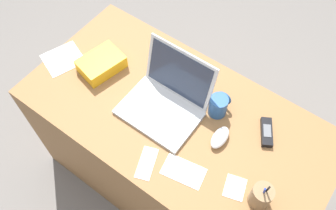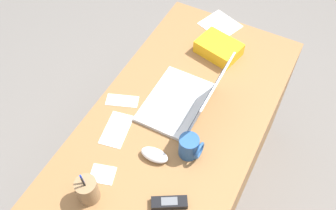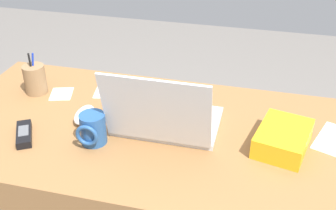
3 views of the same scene
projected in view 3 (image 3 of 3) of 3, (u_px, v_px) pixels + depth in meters
The scene contains 10 objects.
desk at pixel (149, 210), 1.53m from camera, with size 1.36×0.70×0.74m, color olive.
laptop at pixel (164, 118), 1.30m from camera, with size 0.33×0.29×0.25m.
computer_mouse at pixel (84, 115), 1.37m from camera, with size 0.06×0.11×0.04m, color white.
coffee_mug_white at pixel (93, 129), 1.25m from camera, with size 0.08×0.09×0.10m.
cordless_phone at pixel (24, 134), 1.29m from camera, with size 0.10×0.13×0.03m.
pen_holder at pixel (35, 79), 1.52m from camera, with size 0.08×0.08×0.16m.
snack_bag at pixel (283, 138), 1.24m from camera, with size 0.14×0.20×0.07m, color #F2AD19.
paper_note_near_laptop at pixel (62, 94), 1.53m from camera, with size 0.08×0.09×0.00m, color white.
paper_note_right at pixel (117, 92), 1.54m from camera, with size 0.17×0.10×0.00m, color white.
paper_note_front at pixel (157, 89), 1.56m from camera, with size 0.06×0.14×0.00m, color white.
Camera 3 is at (-0.34, 1.06, 1.49)m, focal length 44.19 mm.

